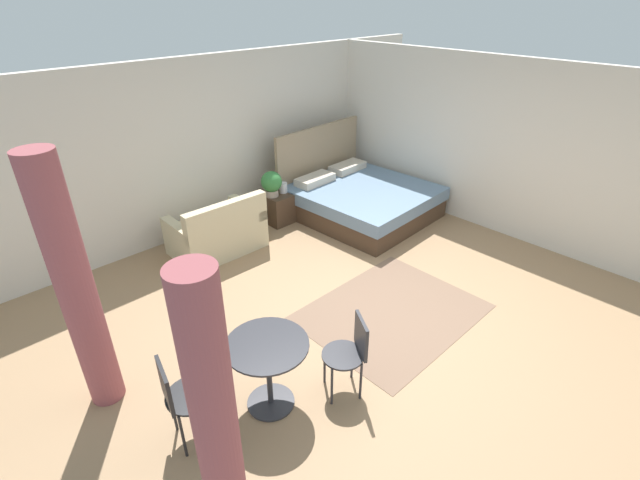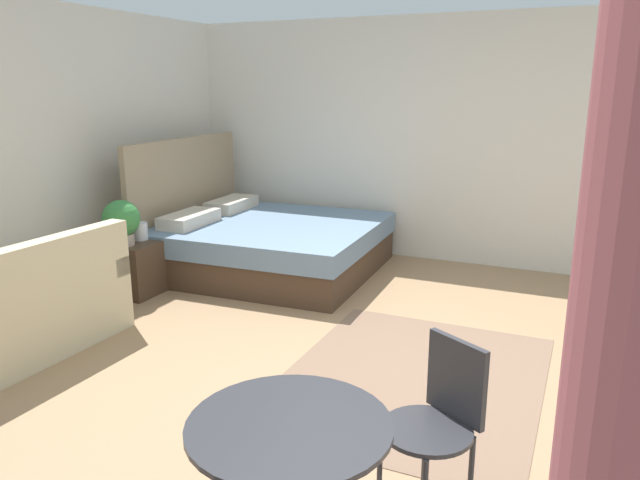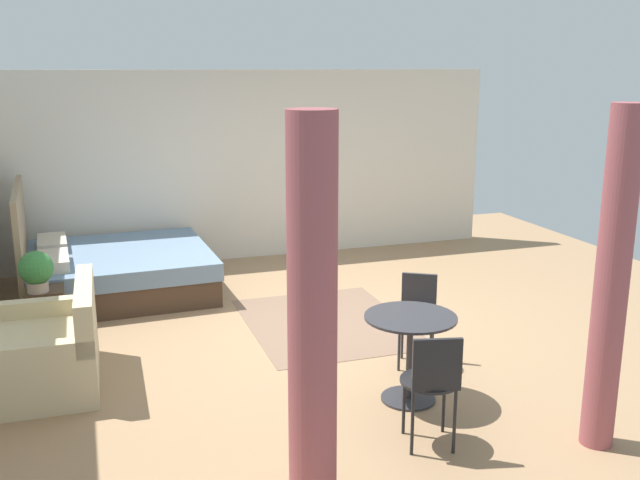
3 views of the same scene
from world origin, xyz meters
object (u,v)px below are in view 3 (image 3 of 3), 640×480
vase (40,277)px  balcony_table (410,341)px  nightstand (46,312)px  potted_plant (36,270)px  cafe_chair_near_window (418,310)px  bed (112,269)px  cafe_chair_near_couch (433,378)px  couch (52,351)px

vase → balcony_table: size_ratio=0.22×
nightstand → potted_plant: size_ratio=1.18×
nightstand → cafe_chair_near_window: 3.64m
bed → vase: size_ratio=13.30×
bed → nightstand: size_ratio=4.49×
cafe_chair_near_couch → couch: bearing=52.2°
couch → balcony_table: size_ratio=1.73×
bed → balcony_table: size_ratio=2.96×
bed → couch: (-2.36, 0.58, -0.00)m
potted_plant → couch: bearing=-172.7°
bed → cafe_chair_near_couch: bearing=-155.9°
vase → potted_plant: bearing=177.3°
vase → balcony_table: (-2.54, -2.82, -0.06)m
couch → cafe_chair_near_window: (-0.57, -3.07, 0.20)m
potted_plant → cafe_chair_near_couch: 4.05m
vase → cafe_chair_near_couch: 4.21m
bed → nightstand: 1.33m
balcony_table → potted_plant: bearing=50.6°
vase → cafe_chair_near_window: size_ratio=0.20×
vase → bed: bearing=-34.8°
potted_plant → vase: (0.22, -0.01, -0.14)m
potted_plant → balcony_table: 3.66m
balcony_table → cafe_chair_near_window: size_ratio=0.90×
bed → cafe_chair_near_window: bed is taller
nightstand → balcony_table: bearing=-131.1°
nightstand → vase: 0.34m
cafe_chair_near_window → couch: bearing=79.6°
nightstand → bed: bearing=-30.5°
potted_plant → cafe_chair_near_couch: bearing=-139.1°
couch → vase: couch is taller
bed → balcony_table: bearing=-149.5°
nightstand → couch: bearing=-175.6°
couch → vase: size_ratio=7.77×
nightstand → cafe_chair_near_couch: (-3.15, -2.60, 0.29)m
bed → nightstand: (-1.15, 0.68, -0.05)m
bed → cafe_chair_near_window: size_ratio=2.66×
nightstand → balcony_table: size_ratio=0.66×
cafe_chair_near_couch → balcony_table: bearing=-13.7°
potted_plant → cafe_chair_near_window: 3.63m
couch → balcony_table: 2.95m
balcony_table → cafe_chair_near_couch: bearing=166.3°
bed → couch: bearing=166.1°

